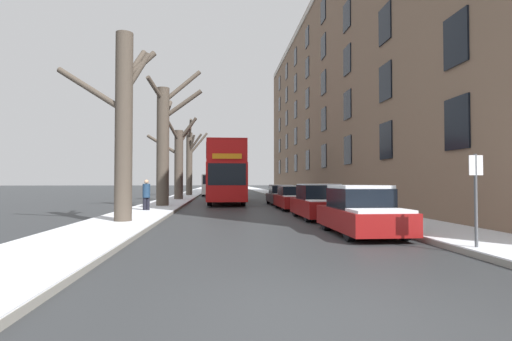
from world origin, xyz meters
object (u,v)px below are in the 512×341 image
object	(u,v)px
oncoming_van	(212,184)
street_sign_post	(476,196)
bare_tree_left_0	(123,122)
bare_tree_left_1	(164,140)
parked_car_1	(319,203)
double_decker_bus	(226,170)
parked_car_2	(294,198)
bare_tree_left_3	(190,159)
pedestrian_left_sidewalk	(146,195)
parked_car_0	(361,212)
parked_car_3	(281,195)
bare_tree_left_2	(178,160)

from	to	relation	value
oncoming_van	street_sign_post	world-z (taller)	oncoming_van
bare_tree_left_0	oncoming_van	distance (m)	30.00
bare_tree_left_1	oncoming_van	world-z (taller)	bare_tree_left_1
parked_car_1	street_sign_post	bearing A→B (deg)	-80.79
double_decker_bus	parked_car_2	xyz separation A→B (m)	(3.83, -7.61, -1.80)
oncoming_van	double_decker_bus	bearing A→B (deg)	-84.72
bare_tree_left_3	pedestrian_left_sidewalk	size ratio (longest dim) A/B	4.77
parked_car_1	parked_car_2	xyz separation A→B (m)	(-0.00, 5.77, -0.05)
parked_car_2	street_sign_post	world-z (taller)	street_sign_post
double_decker_bus	parked_car_2	distance (m)	8.71
bare_tree_left_0	double_decker_bus	distance (m)	15.77
parked_car_1	oncoming_van	bearing A→B (deg)	100.49
bare_tree_left_0	bare_tree_left_1	world-z (taller)	bare_tree_left_1
parked_car_1	street_sign_post	distance (m)	8.65
bare_tree_left_3	street_sign_post	xyz separation A→B (m)	(8.86, -34.55, -2.67)
parked_car_0	parked_car_3	distance (m)	15.96
parked_car_3	oncoming_van	distance (m)	17.91
double_decker_bus	bare_tree_left_1	bearing A→B (deg)	-122.94
bare_tree_left_0	parked_car_1	xyz separation A→B (m)	(7.79, 1.82, -3.13)
bare_tree_left_3	parked_car_0	bearing A→B (deg)	-76.50
bare_tree_left_2	street_sign_post	xyz separation A→B (m)	(9.09, -24.90, -2.12)
bare_tree_left_1	parked_car_0	xyz separation A→B (m)	(7.60, -12.69, -3.41)
parked_car_0	pedestrian_left_sidewalk	xyz separation A→B (m)	(-7.95, 8.84, 0.26)
bare_tree_left_0	street_sign_post	xyz separation A→B (m)	(9.17, -6.70, -2.53)
bare_tree_left_0	pedestrian_left_sidewalk	size ratio (longest dim) A/B	4.17
bare_tree_left_0	parked_car_2	bearing A→B (deg)	44.24
bare_tree_left_0	bare_tree_left_2	distance (m)	18.21
bare_tree_left_2	parked_car_1	size ratio (longest dim) A/B	1.68
bare_tree_left_0	parked_car_1	world-z (taller)	bare_tree_left_0
double_decker_bus	parked_car_1	distance (m)	14.03
bare_tree_left_0	parked_car_3	size ratio (longest dim) A/B	1.75
pedestrian_left_sidewalk	bare_tree_left_0	bearing A→B (deg)	62.75
bare_tree_left_2	double_decker_bus	xyz separation A→B (m)	(3.88, -3.01, -0.97)
parked_car_0	oncoming_van	size ratio (longest dim) A/B	0.77
street_sign_post	bare_tree_left_3	bearing A→B (deg)	104.39
bare_tree_left_1	parked_car_3	size ratio (longest dim) A/B	2.12
bare_tree_left_2	parked_car_1	xyz separation A→B (m)	(7.71, -16.39, -2.72)
parked_car_0	parked_car_1	size ratio (longest dim) A/B	0.96
bare_tree_left_1	bare_tree_left_2	bearing A→B (deg)	90.68
bare_tree_left_0	street_sign_post	world-z (taller)	bare_tree_left_0
bare_tree_left_2	pedestrian_left_sidewalk	world-z (taller)	bare_tree_left_2
parked_car_2	oncoming_van	world-z (taller)	oncoming_van
bare_tree_left_3	parked_car_1	bearing A→B (deg)	-73.97
bare_tree_left_1	parked_car_1	size ratio (longest dim) A/B	2.05
double_decker_bus	parked_car_1	bearing A→B (deg)	-74.03
oncoming_van	pedestrian_left_sidewalk	xyz separation A→B (m)	(-2.77, -24.25, -0.34)
bare_tree_left_1	street_sign_post	distance (m)	18.63
parked_car_0	street_sign_post	distance (m)	3.70
bare_tree_left_3	pedestrian_left_sidewalk	distance (m)	22.54
bare_tree_left_3	parked_car_0	size ratio (longest dim) A/B	2.01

